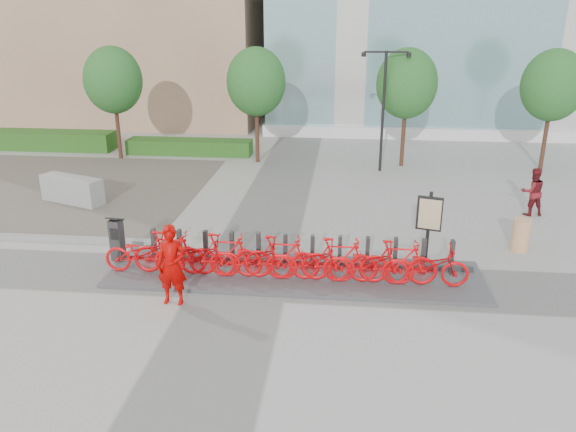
# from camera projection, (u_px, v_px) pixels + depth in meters

# --- Properties ---
(ground) EXTENTS (120.00, 120.00, 0.00)m
(ground) POSITION_uv_depth(u_px,v_px,m) (243.00, 278.00, 14.37)
(ground) COLOR #9B9B9B
(gravel_patch) EXTENTS (14.00, 14.00, 0.00)m
(gravel_patch) POSITION_uv_depth(u_px,v_px,m) (23.00, 188.00, 21.89)
(gravel_patch) COLOR #554F45
(gravel_patch) RESTS_ON ground
(hedge_a) EXTENTS (10.00, 1.40, 0.90)m
(hedge_a) POSITION_uv_depth(u_px,v_px,m) (17.00, 139.00, 28.22)
(hedge_a) COLOR #2E6626
(hedge_a) RESTS_ON ground
(hedge_b) EXTENTS (6.00, 1.20, 0.70)m
(hedge_b) POSITION_uv_depth(u_px,v_px,m) (190.00, 147.00, 27.09)
(hedge_b) COLOR #2E6626
(hedge_b) RESTS_ON ground
(tree_0) EXTENTS (2.60, 2.60, 5.10)m
(tree_0) POSITION_uv_depth(u_px,v_px,m) (113.00, 80.00, 25.16)
(tree_0) COLOR #3D2417
(tree_0) RESTS_ON ground
(tree_1) EXTENTS (2.60, 2.60, 5.10)m
(tree_1) POSITION_uv_depth(u_px,v_px,m) (256.00, 82.00, 24.53)
(tree_1) COLOR #3D2417
(tree_1) RESTS_ON ground
(tree_2) EXTENTS (2.60, 2.60, 5.10)m
(tree_2) POSITION_uv_depth(u_px,v_px,m) (407.00, 84.00, 23.89)
(tree_2) COLOR #3D2417
(tree_2) RESTS_ON ground
(tree_3) EXTENTS (2.60, 2.60, 5.10)m
(tree_3) POSITION_uv_depth(u_px,v_px,m) (553.00, 86.00, 23.31)
(tree_3) COLOR #3D2417
(tree_3) RESTS_ON ground
(streetlamp) EXTENTS (2.00, 0.20, 5.00)m
(streetlamp) POSITION_uv_depth(u_px,v_px,m) (384.00, 97.00, 23.21)
(streetlamp) COLOR black
(streetlamp) RESTS_ON ground
(dock_pad) EXTENTS (9.60, 2.40, 0.08)m
(dock_pad) POSITION_uv_depth(u_px,v_px,m) (295.00, 274.00, 14.51)
(dock_pad) COLOR #4A4A4D
(dock_pad) RESTS_ON ground
(dock_rail_posts) EXTENTS (8.02, 0.50, 0.85)m
(dock_rail_posts) POSITION_uv_depth(u_px,v_px,m) (299.00, 250.00, 14.79)
(dock_rail_posts) COLOR #303030
(dock_rail_posts) RESTS_ON dock_pad
(bike_0) EXTENTS (1.97, 0.69, 1.03)m
(bike_0) POSITION_uv_depth(u_px,v_px,m) (142.00, 254.00, 14.37)
(bike_0) COLOR red
(bike_0) RESTS_ON dock_pad
(bike_1) EXTENTS (1.91, 0.54, 1.15)m
(bike_1) POSITION_uv_depth(u_px,v_px,m) (169.00, 253.00, 14.28)
(bike_1) COLOR red
(bike_1) RESTS_ON dock_pad
(bike_2) EXTENTS (1.97, 0.69, 1.03)m
(bike_2) POSITION_uv_depth(u_px,v_px,m) (197.00, 256.00, 14.23)
(bike_2) COLOR red
(bike_2) RESTS_ON dock_pad
(bike_3) EXTENTS (1.91, 0.54, 1.15)m
(bike_3) POSITION_uv_depth(u_px,v_px,m) (225.00, 255.00, 14.14)
(bike_3) COLOR red
(bike_3) RESTS_ON dock_pad
(bike_4) EXTENTS (1.97, 0.69, 1.03)m
(bike_4) POSITION_uv_depth(u_px,v_px,m) (253.00, 258.00, 14.09)
(bike_4) COLOR red
(bike_4) RESTS_ON dock_pad
(bike_5) EXTENTS (1.91, 0.54, 1.15)m
(bike_5) POSITION_uv_depth(u_px,v_px,m) (282.00, 257.00, 14.00)
(bike_5) COLOR red
(bike_5) RESTS_ON dock_pad
(bike_6) EXTENTS (1.97, 0.69, 1.03)m
(bike_6) POSITION_uv_depth(u_px,v_px,m) (310.00, 261.00, 13.95)
(bike_6) COLOR red
(bike_6) RESTS_ON dock_pad
(bike_7) EXTENTS (1.91, 0.54, 1.15)m
(bike_7) POSITION_uv_depth(u_px,v_px,m) (339.00, 260.00, 13.86)
(bike_7) COLOR red
(bike_7) RESTS_ON dock_pad
(bike_8) EXTENTS (1.97, 0.69, 1.03)m
(bike_8) POSITION_uv_depth(u_px,v_px,m) (369.00, 263.00, 13.81)
(bike_8) COLOR red
(bike_8) RESTS_ON dock_pad
(bike_9) EXTENTS (1.91, 0.54, 1.15)m
(bike_9) POSITION_uv_depth(u_px,v_px,m) (398.00, 262.00, 13.72)
(bike_9) COLOR red
(bike_9) RESTS_ON dock_pad
(bike_10) EXTENTS (1.97, 0.69, 1.03)m
(bike_10) POSITION_uv_depth(u_px,v_px,m) (428.00, 266.00, 13.67)
(bike_10) COLOR red
(bike_10) RESTS_ON dock_pad
(kiosk) EXTENTS (0.43, 0.38, 1.26)m
(kiosk) POSITION_uv_depth(u_px,v_px,m) (117.00, 239.00, 15.07)
(kiosk) COLOR #303030
(kiosk) RESTS_ON dock_pad
(worker_red) EXTENTS (0.71, 0.48, 1.92)m
(worker_red) POSITION_uv_depth(u_px,v_px,m) (172.00, 265.00, 12.84)
(worker_red) COLOR #AB0200
(worker_red) RESTS_ON ground
(pedestrian) EXTENTS (0.88, 0.73, 1.62)m
(pedestrian) POSITION_uv_depth(u_px,v_px,m) (533.00, 192.00, 18.66)
(pedestrian) COLOR maroon
(pedestrian) RESTS_ON ground
(construction_barrel) EXTENTS (0.53, 0.53, 0.95)m
(construction_barrel) POSITION_uv_depth(u_px,v_px,m) (521.00, 235.00, 15.93)
(construction_barrel) COLOR #D35B00
(construction_barrel) RESTS_ON ground
(jersey_barrier) EXTENTS (2.53, 1.50, 0.95)m
(jersey_barrier) POSITION_uv_depth(u_px,v_px,m) (72.00, 190.00, 20.03)
(jersey_barrier) COLOR gray
(jersey_barrier) RESTS_ON ground
(map_sign) EXTENTS (0.66, 0.28, 2.03)m
(map_sign) POSITION_uv_depth(u_px,v_px,m) (429.00, 217.00, 14.79)
(map_sign) COLOR black
(map_sign) RESTS_ON ground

